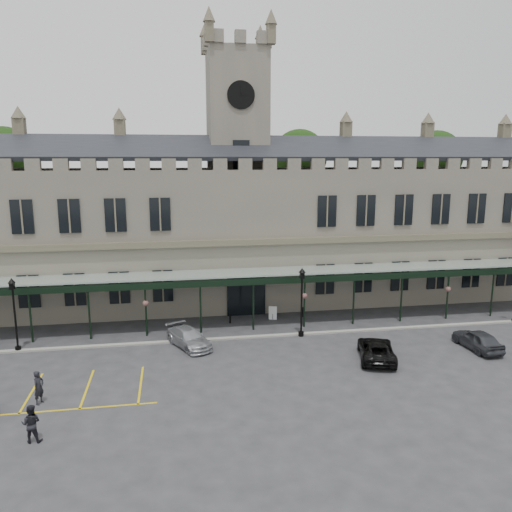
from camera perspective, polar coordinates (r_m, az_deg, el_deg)
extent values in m
plane|color=#2D2D2F|center=(32.09, 1.83, -12.67)|extent=(140.00, 140.00, 0.00)
cube|color=#5E594E|center=(45.67, -2.09, 2.41)|extent=(60.00, 10.00, 12.00)
cube|color=brown|center=(40.57, -1.13, 1.58)|extent=(60.00, 0.35, 0.50)
cube|color=black|center=(42.66, -1.72, 12.30)|extent=(60.00, 4.77, 2.20)
cube|color=black|center=(47.62, -2.56, 12.18)|extent=(60.00, 4.77, 2.20)
cube|color=black|center=(41.59, -1.13, -4.25)|extent=(3.20, 0.18, 3.80)
cube|color=#5E594E|center=(45.18, -2.14, 8.69)|extent=(5.00, 5.00, 22.00)
cylinder|color=silver|center=(42.89, -1.74, 17.92)|extent=(2.20, 0.12, 2.20)
cylinder|color=black|center=(42.82, -1.73, 17.93)|extent=(2.30, 0.04, 2.30)
cube|color=black|center=(42.60, -1.70, 11.23)|extent=(1.40, 0.12, 2.80)
cube|color=#8C9E93|center=(39.22, -0.73, -1.88)|extent=(50.00, 4.00, 0.40)
cube|color=black|center=(37.36, -0.26, -2.94)|extent=(50.00, 0.18, 0.50)
cube|color=gray|center=(37.08, 0.13, -9.19)|extent=(60.00, 0.40, 0.12)
cylinder|color=#332314|center=(56.55, -26.11, 2.97)|extent=(0.70, 0.70, 12.00)
sphere|color=black|center=(56.12, -26.73, 10.06)|extent=(6.00, 6.00, 6.00)
cylinder|color=#332314|center=(55.95, 4.86, 4.00)|extent=(0.70, 0.70, 12.00)
sphere|color=black|center=(55.51, 4.98, 11.19)|extent=(6.00, 6.00, 6.00)
cylinder|color=#332314|center=(61.89, 19.40, 4.10)|extent=(0.70, 0.70, 12.00)
sphere|color=black|center=(61.49, 19.83, 10.58)|extent=(6.00, 6.00, 6.00)
cylinder|color=black|center=(38.18, -25.53, -9.55)|extent=(0.40, 0.40, 0.33)
cylinder|color=black|center=(37.55, -25.80, -6.63)|extent=(0.13, 0.13, 4.42)
cube|color=black|center=(36.93, -26.11, -3.11)|extent=(0.31, 0.31, 0.44)
cone|color=black|center=(36.85, -26.16, -2.53)|extent=(0.49, 0.49, 0.33)
cylinder|color=black|center=(37.46, 5.17, -8.85)|extent=(0.40, 0.40, 0.33)
cylinder|color=black|center=(36.81, 5.23, -5.84)|extent=(0.13, 0.13, 4.44)
cube|color=black|center=(36.18, 5.29, -2.22)|extent=(0.31, 0.31, 0.44)
cone|color=black|center=(36.10, 5.30, -1.62)|extent=(0.49, 0.49, 0.33)
cube|color=orange|center=(37.68, 24.90, -10.00)|extent=(0.41, 0.41, 0.04)
cone|color=orange|center=(37.56, 24.95, -9.49)|extent=(0.48, 0.48, 0.76)
cylinder|color=silver|center=(37.53, 24.96, -9.33)|extent=(0.32, 0.32, 0.11)
cylinder|color=black|center=(40.91, 1.92, -6.96)|extent=(0.06, 0.06, 0.47)
cube|color=silver|center=(40.81, 1.93, -6.52)|extent=(0.63, 0.24, 1.12)
cylinder|color=black|center=(40.04, -2.99, -7.11)|extent=(0.15, 0.15, 0.82)
cylinder|color=black|center=(41.66, 5.34, -6.40)|extent=(0.15, 0.15, 0.83)
imported|color=#9C9EA3|center=(35.51, -7.68, -9.24)|extent=(3.55, 4.73, 1.28)
imported|color=black|center=(34.05, 13.60, -10.36)|extent=(3.39, 5.10, 1.30)
imported|color=#33353A|center=(37.92, 23.99, -8.72)|extent=(1.91, 4.15, 1.38)
imported|color=black|center=(29.87, -23.58, -13.60)|extent=(0.70, 0.80, 1.84)
imported|color=black|center=(26.42, -24.31, -17.05)|extent=(0.93, 0.75, 1.82)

